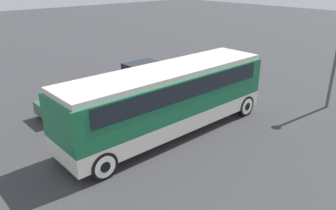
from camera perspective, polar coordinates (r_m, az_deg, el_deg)
name	(u,v)px	position (r m, az deg, el deg)	size (l,w,h in m)	color
ground_plane	(168,133)	(15.10, 0.00, -4.86)	(120.00, 120.00, 0.00)	#38383A
tour_bus	(170,95)	(14.42, 0.28, 1.83)	(10.26, 2.62, 3.06)	silver
parked_car_near	(144,73)	(21.82, -4.18, 5.64)	(4.36, 1.92, 1.40)	black
parked_car_mid	(83,99)	(17.74, -14.64, 1.07)	(4.64, 1.82, 1.39)	#2D5638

